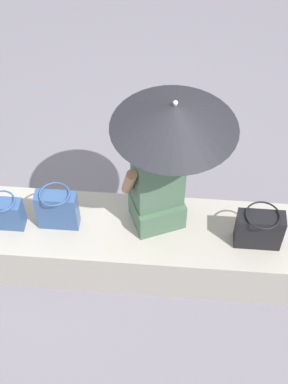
# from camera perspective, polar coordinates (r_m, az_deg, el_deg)

# --- Properties ---
(ground_plane) EXTENTS (14.00, 14.00, 0.00)m
(ground_plane) POSITION_cam_1_polar(r_m,az_deg,el_deg) (4.35, -1.23, -6.85)
(ground_plane) COLOR slate
(stone_bench) EXTENTS (2.45, 0.61, 0.42)m
(stone_bench) POSITION_cam_1_polar(r_m,az_deg,el_deg) (4.17, -1.28, -5.30)
(stone_bench) COLOR #A8A093
(stone_bench) RESTS_ON ground
(person_seated) EXTENTS (0.51, 0.39, 0.90)m
(person_seated) POSITION_cam_1_polar(r_m,az_deg,el_deg) (3.74, 1.42, 0.80)
(person_seated) COLOR #47664C
(person_seated) RESTS_ON stone_bench
(parasol) EXTENTS (0.78, 0.78, 1.13)m
(parasol) POSITION_cam_1_polar(r_m,az_deg,el_deg) (3.29, 3.15, 7.71)
(parasol) COLOR #B7B7BC
(parasol) RESTS_ON stone_bench
(handbag_black) EXTENTS (0.28, 0.21, 0.34)m
(handbag_black) POSITION_cam_1_polar(r_m,az_deg,el_deg) (3.93, -8.84, -1.75)
(handbag_black) COLOR #335184
(handbag_black) RESTS_ON stone_bench
(tote_bag_canvas) EXTENTS (0.26, 0.20, 0.27)m
(tote_bag_canvas) POSITION_cam_1_polar(r_m,az_deg,el_deg) (4.03, -14.06, -2.09)
(tote_bag_canvas) COLOR #335184
(tote_bag_canvas) RESTS_ON stone_bench
(shoulder_bag_spare) EXTENTS (0.32, 0.23, 0.31)m
(shoulder_bag_spare) POSITION_cam_1_polar(r_m,az_deg,el_deg) (3.88, 11.68, -3.71)
(shoulder_bag_spare) COLOR black
(shoulder_bag_spare) RESTS_ON stone_bench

